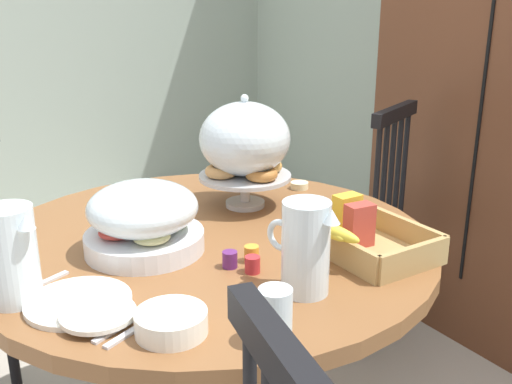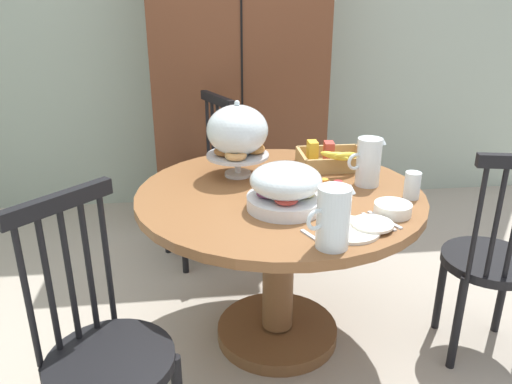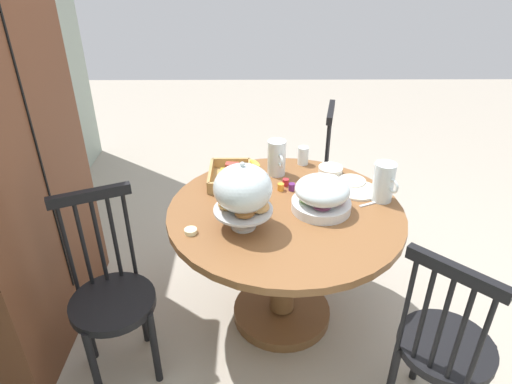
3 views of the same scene
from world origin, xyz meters
TOP-DOWN VIEW (x-y plane):
  - ground_plane at (0.00, 0.00)m, footprint 10.00×10.00m
  - wall_back at (0.00, 1.83)m, footprint 4.80×0.06m
  - wooden_armoire at (0.01, 1.50)m, footprint 1.18×0.60m
  - dining_table at (0.06, 0.07)m, footprint 1.20×1.20m
  - windsor_chair_near_window at (-0.28, 0.90)m, footprint 0.44×0.44m
  - windsor_chair_by_cabinet at (-0.59, -0.56)m, footprint 0.47×0.47m
  - windsor_chair_facing_door at (0.94, -0.14)m, footprint 0.41×0.41m
  - pastry_stand_with_dome at (-0.09, 0.28)m, footprint 0.28×0.28m
  - fruit_platter_covered at (0.06, -0.11)m, footprint 0.30×0.30m
  - orange_juice_pitcher at (0.15, -0.44)m, footprint 0.18×0.11m
  - milk_pitcher at (0.45, 0.10)m, footprint 0.18×0.10m
  - cereal_basket at (0.35, 0.34)m, footprint 0.32×0.30m
  - china_plate_large at (0.24, -0.34)m, footprint 0.22×0.22m
  - china_plate_small at (0.33, -0.32)m, footprint 0.15×0.15m
  - cereal_bowl at (0.45, -0.22)m, footprint 0.14×0.14m
  - drinking_glass at (0.58, -0.07)m, footprint 0.06×0.06m
  - butter_dish at (-0.15, 0.52)m, footprint 0.06×0.06m
  - jam_jar_strawberry at (0.31, 0.05)m, footprint 0.04×0.04m
  - jam_jar_apricot at (0.26, 0.08)m, footprint 0.04×0.04m
  - jam_jar_grape at (0.26, 0.02)m, footprint 0.04×0.04m
  - table_knife at (0.37, -0.28)m, footprint 0.08×0.16m
  - dinner_fork at (0.40, -0.27)m, footprint 0.08×0.16m
  - soup_spoon at (0.11, -0.39)m, footprint 0.08×0.16m

SIDE VIEW (x-z plane):
  - ground_plane at x=0.00m, z-range 0.00..0.00m
  - windsor_chair_near_window at x=-0.28m, z-range -0.03..0.94m
  - windsor_chair_by_cabinet at x=-0.59m, z-range -0.03..0.94m
  - windsor_chair_facing_door at x=0.94m, z-range -0.03..0.94m
  - dining_table at x=0.06m, z-range 0.16..0.90m
  - table_knife at x=0.37m, z-range 0.74..0.75m
  - dinner_fork at x=0.40m, z-range 0.74..0.75m
  - soup_spoon at x=0.11m, z-range 0.74..0.75m
  - china_plate_large at x=0.24m, z-range 0.74..0.75m
  - butter_dish at x=-0.15m, z-range 0.74..0.76m
  - china_plate_small at x=0.33m, z-range 0.75..0.76m
  - jam_jar_strawberry at x=0.31m, z-range 0.74..0.78m
  - jam_jar_apricot at x=0.26m, z-range 0.74..0.78m
  - jam_jar_grape at x=0.26m, z-range 0.74..0.78m
  - cereal_bowl at x=0.45m, z-range 0.74..0.78m
  - cereal_basket at x=0.35m, z-range 0.72..0.84m
  - drinking_glass at x=0.58m, z-range 0.74..0.85m
  - fruit_platter_covered at x=0.06m, z-range 0.74..0.92m
  - milk_pitcher at x=0.45m, z-range 0.73..0.94m
  - orange_juice_pitcher at x=0.15m, z-range 0.73..0.94m
  - pastry_stand_with_dome at x=-0.09m, z-range 0.77..1.11m
  - wooden_armoire at x=0.01m, z-range 0.00..1.96m
  - wall_back at x=0.00m, z-range 0.00..2.60m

